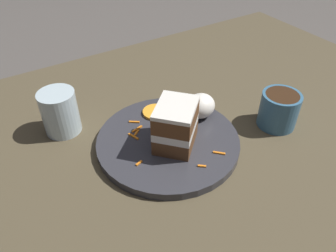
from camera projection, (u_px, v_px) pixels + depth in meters
name	position (u px, v px, depth m)	size (l,w,h in m)	color
ground_plane	(198.00, 166.00, 0.70)	(6.00, 6.00, 0.00)	#4C4742
dining_table	(199.00, 160.00, 0.69)	(1.38, 1.06, 0.04)	#4C422D
plate	(168.00, 141.00, 0.69)	(0.30, 0.30, 0.02)	#333338
cake_slice	(176.00, 125.00, 0.65)	(0.12, 0.12, 0.09)	brown
cream_dollop	(200.00, 106.00, 0.73)	(0.07, 0.06, 0.06)	white
orange_garnish	(155.00, 112.00, 0.75)	(0.06, 0.06, 0.01)	orange
carrot_shreds_scatter	(154.00, 140.00, 0.68)	(0.17, 0.20, 0.00)	orange
drinking_glass	(61.00, 115.00, 0.71)	(0.08, 0.08, 0.10)	silver
coffee_mug	(279.00, 109.00, 0.72)	(0.09, 0.09, 0.08)	#386684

